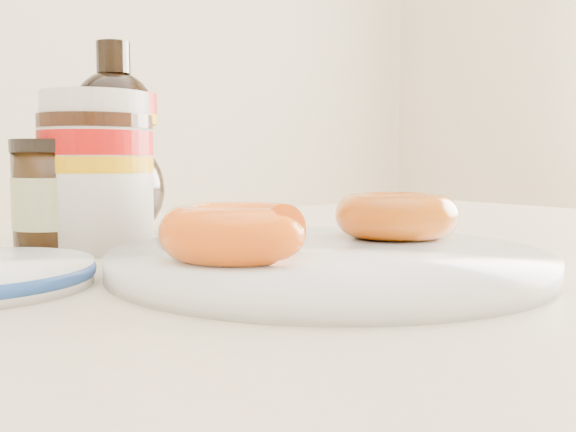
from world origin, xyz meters
TOP-DOWN VIEW (x-y plane):
  - dining_table at (0.00, 0.10)m, footprint 1.40×0.90m
  - plate at (0.02, 0.02)m, footprint 0.30×0.30m
  - donut_bitten at (-0.05, 0.02)m, footprint 0.11×0.11m
  - donut_whole at (0.11, 0.05)m, footprint 0.11×0.11m
  - nutella_jar at (-0.08, 0.21)m, footprint 0.09×0.09m
  - syrup_bottle at (-0.03, 0.31)m, footprint 0.13×0.12m
  - dark_jar at (-0.12, 0.21)m, footprint 0.06×0.06m

SIDE VIEW (x-z plane):
  - dining_table at x=0.00m, z-range 0.29..1.04m
  - plate at x=0.02m, z-range 0.75..0.77m
  - donut_bitten at x=-0.05m, z-range 0.77..0.80m
  - donut_whole at x=0.11m, z-range 0.77..0.80m
  - dark_jar at x=-0.12m, z-range 0.75..0.84m
  - nutella_jar at x=-0.08m, z-range 0.76..0.89m
  - syrup_bottle at x=-0.03m, z-range 0.75..0.95m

